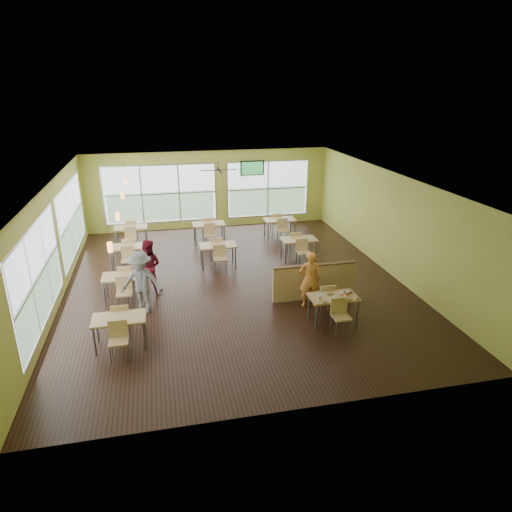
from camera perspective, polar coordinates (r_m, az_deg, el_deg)
name	(u,v)px	position (r m, az deg, el deg)	size (l,w,h in m)	color
room	(234,233)	(13.49, -2.77, 2.87)	(12.00, 12.04, 3.20)	black
window_bays	(144,215)	(16.32, -13.87, 5.01)	(9.24, 10.24, 2.38)	white
main_table	(333,300)	(11.68, 9.63, -5.49)	(1.22, 1.52, 0.87)	#D9B575
half_wall_divider	(314,281)	(12.95, 7.26, -3.17)	(2.40, 0.14, 1.04)	#D9B575
dining_tables	(195,247)	(15.29, -7.68, 1.06)	(6.92, 8.72, 0.87)	#D9B575
pendant_lights	(120,205)	(13.78, -16.63, 6.10)	(0.11, 7.31, 0.86)	#2D2119
ceiling_fan	(219,170)	(16.05, -4.71, 10.68)	(1.25, 1.25, 0.29)	#2D2119
tv_backwall	(252,168)	(19.25, -0.48, 10.93)	(1.00, 0.07, 0.60)	black
man_plaid	(310,279)	(12.38, 6.72, -2.91)	(0.58, 0.38, 1.59)	red
patron_maroon	(148,266)	(13.56, -13.31, -1.21)	(0.77, 0.60, 1.59)	maroon
patron_grey	(141,283)	(12.30, -14.17, -3.25)	(1.12, 0.64, 1.73)	slate
cup_blue	(320,297)	(11.35, 7.96, -5.13)	(0.10, 0.10, 0.36)	white
cup_yellow	(334,298)	(11.38, 9.73, -5.20)	(0.09, 0.09, 0.31)	white
cup_red_near	(342,294)	(11.58, 10.66, -4.72)	(0.10, 0.10, 0.37)	white
cup_red_far	(347,293)	(11.66, 11.35, -4.58)	(0.11, 0.11, 0.38)	white
food_basket	(348,291)	(11.88, 11.42, -4.35)	(0.23, 0.23, 0.05)	black
ketchup_cup	(358,299)	(11.57, 12.64, -5.25)	(0.06, 0.06, 0.02)	#A40814
wrapper_left	(324,302)	(11.25, 8.55, -5.71)	(0.15, 0.13, 0.04)	olive
wrapper_mid	(330,293)	(11.70, 9.19, -4.64)	(0.19, 0.17, 0.05)	olive
wrapper_right	(350,299)	(11.49, 11.67, -5.34)	(0.14, 0.13, 0.04)	olive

